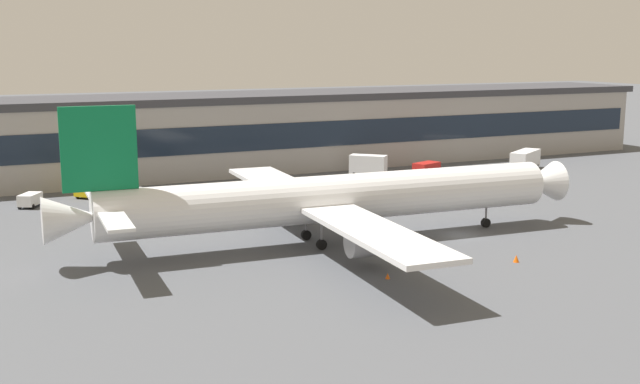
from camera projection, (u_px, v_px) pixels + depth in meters
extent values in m
plane|color=#4C4F54|center=(460.00, 235.00, 89.35)|extent=(600.00, 600.00, 0.00)
cube|color=#9E9993|center=(276.00, 133.00, 138.56)|extent=(149.01, 18.29, 12.05)
cube|color=#38383D|center=(275.00, 96.00, 137.33)|extent=(151.99, 18.66, 1.20)
cube|color=#192333|center=(296.00, 135.00, 130.27)|extent=(146.03, 0.16, 4.34)
cylinder|color=white|center=(335.00, 198.00, 85.15)|extent=(51.82, 8.03, 5.14)
cone|color=white|center=(541.00, 182.00, 95.17)|extent=(4.89, 5.13, 4.88)
cone|color=white|center=(73.00, 219.00, 75.04)|extent=(5.90, 4.94, 4.63)
cube|color=#0C723F|center=(99.00, 149.00, 74.82)|extent=(7.21, 0.90, 8.22)
cube|color=white|center=(101.00, 198.00, 81.26)|extent=(2.92, 9.37, 0.30)
cube|color=white|center=(115.00, 220.00, 70.95)|extent=(2.92, 9.37, 0.30)
cube|color=white|center=(277.00, 183.00, 97.45)|extent=(7.30, 23.53, 0.50)
cube|color=white|center=(376.00, 233.00, 71.58)|extent=(7.30, 23.53, 0.50)
cylinder|color=#99999E|center=(294.00, 202.00, 94.97)|extent=(4.39, 3.06, 2.83)
cylinder|color=#99999E|center=(369.00, 242.00, 75.46)|extent=(4.39, 3.06, 2.83)
cylinder|color=black|center=(486.00, 223.00, 93.16)|extent=(1.13, 0.56, 1.10)
cylinder|color=slate|center=(486.00, 211.00, 92.89)|extent=(0.24, 0.24, 2.43)
cylinder|color=black|center=(306.00, 235.00, 87.14)|extent=(1.13, 0.56, 1.10)
cylinder|color=slate|center=(306.00, 222.00, 86.87)|extent=(0.24, 0.24, 2.43)
cylinder|color=black|center=(322.00, 245.00, 82.92)|extent=(1.13, 0.56, 1.10)
cylinder|color=slate|center=(322.00, 231.00, 82.65)|extent=(0.24, 0.24, 2.43)
cube|color=white|center=(368.00, 165.00, 129.28)|extent=(5.97, 5.91, 3.20)
cube|color=black|center=(378.00, 161.00, 128.62)|extent=(3.05, 3.05, 0.80)
cylinder|color=black|center=(382.00, 174.00, 129.89)|extent=(0.71, 0.70, 0.70)
cylinder|color=black|center=(379.00, 176.00, 127.89)|extent=(0.71, 0.70, 0.70)
cylinder|color=black|center=(358.00, 172.00, 131.26)|extent=(0.71, 0.70, 0.70)
cylinder|color=black|center=(354.00, 174.00, 129.25)|extent=(0.71, 0.70, 0.70)
cube|color=gray|center=(125.00, 196.00, 106.33)|extent=(6.69, 4.21, 1.60)
cube|color=black|center=(136.00, 192.00, 107.53)|extent=(2.76, 2.53, 0.40)
cylinder|color=black|center=(136.00, 199.00, 108.69)|extent=(0.76, 0.54, 0.70)
cylinder|color=black|center=(143.00, 201.00, 107.47)|extent=(0.76, 0.54, 0.70)
cylinder|color=black|center=(107.00, 204.00, 105.48)|extent=(0.76, 0.54, 0.70)
cylinder|color=black|center=(115.00, 205.00, 104.27)|extent=(0.76, 0.54, 0.70)
cube|color=red|center=(427.00, 167.00, 133.09)|extent=(5.42, 4.16, 1.40)
cube|color=black|center=(422.00, 166.00, 132.10)|extent=(2.43, 2.84, 0.35)
cylinder|color=black|center=(426.00, 173.00, 131.23)|extent=(0.76, 0.53, 0.70)
cylinder|color=black|center=(415.00, 171.00, 132.82)|extent=(0.76, 0.53, 0.70)
cylinder|color=black|center=(438.00, 170.00, 133.62)|extent=(0.76, 0.53, 0.70)
cylinder|color=black|center=(427.00, 169.00, 135.21)|extent=(0.76, 0.53, 0.70)
cube|color=yellow|center=(91.00, 186.00, 112.11)|extent=(5.17, 5.29, 2.20)
cube|color=black|center=(96.00, 182.00, 113.36)|extent=(2.72, 2.71, 0.55)
cylinder|color=black|center=(93.00, 191.00, 114.32)|extent=(0.70, 0.72, 0.70)
cylinder|color=black|center=(104.00, 192.00, 113.71)|extent=(0.70, 0.72, 0.70)
cylinder|color=black|center=(78.00, 196.00, 110.92)|extent=(0.70, 0.72, 0.70)
cylinder|color=black|center=(90.00, 197.00, 110.31)|extent=(0.70, 0.72, 0.70)
cube|color=white|center=(30.00, 199.00, 104.59)|extent=(3.56, 4.12, 1.50)
cube|color=black|center=(26.00, 198.00, 103.56)|extent=(2.23, 2.02, 0.38)
cylinder|color=black|center=(33.00, 207.00, 103.41)|extent=(0.62, 0.75, 0.70)
cylinder|color=black|center=(20.00, 206.00, 103.58)|extent=(0.62, 0.75, 0.70)
cylinder|color=black|center=(41.00, 203.00, 105.87)|extent=(0.62, 0.75, 0.70)
cylinder|color=black|center=(28.00, 203.00, 106.05)|extent=(0.62, 0.75, 0.70)
cube|color=white|center=(525.00, 159.00, 136.05)|extent=(8.60, 6.85, 3.00)
cube|color=black|center=(521.00, 157.00, 134.02)|extent=(3.86, 3.75, 0.75)
cylinder|color=black|center=(527.00, 171.00, 133.22)|extent=(0.75, 0.63, 0.70)
cylinder|color=black|center=(512.00, 169.00, 134.56)|extent=(0.75, 0.63, 0.70)
cylinder|color=black|center=(537.00, 166.00, 138.09)|extent=(0.75, 0.63, 0.70)
cylinder|color=black|center=(523.00, 165.00, 139.42)|extent=(0.75, 0.63, 0.70)
cone|color=#F2590C|center=(516.00, 259.00, 78.14)|extent=(0.60, 0.60, 0.75)
cone|color=#F2590C|center=(388.00, 276.00, 72.60)|extent=(0.44, 0.44, 0.55)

